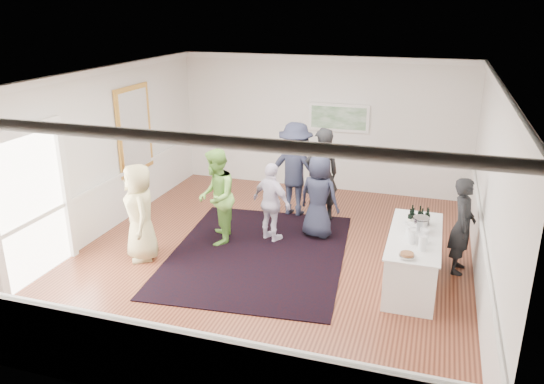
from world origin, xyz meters
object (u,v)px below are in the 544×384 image
(guest_lilac, at_px, (272,203))
(nut_bowl, at_px, (407,256))
(serving_table, at_px, (413,259))
(guest_tan, at_px, (140,212))
(guest_dark_b, at_px, (322,175))
(guest_green, at_px, (216,197))
(guest_dark_a, at_px, (295,169))
(guest_navy, at_px, (319,197))
(ice_bucket, at_px, (421,225))
(bartender, at_px, (462,226))

(guest_lilac, bearing_deg, nut_bowl, 171.10)
(serving_table, distance_m, guest_lilac, 2.85)
(guest_tan, relative_size, nut_bowl, 7.21)
(serving_table, height_order, guest_dark_b, guest_dark_b)
(guest_green, relative_size, guest_dark_a, 0.91)
(guest_navy, distance_m, ice_bucket, 2.29)
(guest_lilac, xyz_separation_m, guest_dark_b, (0.67, 1.28, 0.22))
(guest_lilac, height_order, ice_bucket, guest_lilac)
(guest_dark_b, bearing_deg, nut_bowl, 88.89)
(guest_green, xyz_separation_m, nut_bowl, (3.57, -1.39, -0.02))
(serving_table, bearing_deg, guest_dark_b, 132.64)
(guest_lilac, bearing_deg, guest_dark_b, -92.30)
(guest_dark_a, distance_m, guest_dark_b, 0.63)
(guest_lilac, relative_size, guest_dark_b, 0.77)
(guest_green, height_order, nut_bowl, guest_green)
(guest_dark_a, height_order, guest_dark_b, guest_dark_a)
(guest_dark_b, bearing_deg, serving_table, 99.23)
(guest_dark_b, xyz_separation_m, ice_bucket, (2.07, -2.04, -0.02))
(serving_table, distance_m, guest_dark_a, 3.56)
(bartender, xyz_separation_m, ice_bucket, (-0.66, -0.53, 0.14))
(guest_dark_b, relative_size, guest_navy, 1.21)
(guest_dark_b, bearing_deg, guest_lilac, 28.86)
(serving_table, distance_m, guest_dark_b, 3.01)
(guest_green, height_order, guest_lilac, guest_green)
(guest_lilac, xyz_separation_m, guest_navy, (0.81, 0.45, 0.05))
(guest_green, xyz_separation_m, guest_navy, (1.77, 0.83, -0.09))
(serving_table, relative_size, guest_dark_a, 1.05)
(guest_green, distance_m, guest_dark_a, 2.11)
(bartender, distance_m, guest_lilac, 3.41)
(guest_lilac, relative_size, ice_bucket, 5.91)
(ice_bucket, bearing_deg, nut_bowl, -97.64)
(guest_navy, distance_m, nut_bowl, 2.87)
(ice_bucket, bearing_deg, bartender, 38.70)
(bartender, distance_m, guest_green, 4.37)
(guest_lilac, bearing_deg, bartender, -158.41)
(guest_dark_a, bearing_deg, nut_bowl, 133.06)
(serving_table, height_order, bartender, bartender)
(guest_lilac, distance_m, guest_dark_a, 1.47)
(guest_green, relative_size, guest_dark_b, 0.92)
(serving_table, bearing_deg, guest_dark_a, 138.01)
(serving_table, distance_m, guest_tan, 4.70)
(nut_bowl, bearing_deg, guest_dark_a, 128.18)
(guest_navy, xyz_separation_m, ice_bucket, (1.94, -1.21, 0.15))
(serving_table, bearing_deg, ice_bucket, 65.35)
(guest_dark_b, bearing_deg, guest_navy, 65.78)
(guest_navy, bearing_deg, guest_green, 39.29)
(guest_tan, height_order, guest_navy, guest_tan)
(serving_table, distance_m, bartender, 1.06)
(serving_table, xyz_separation_m, guest_dark_a, (-2.62, 2.35, 0.57))
(guest_navy, relative_size, ice_bucket, 6.32)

